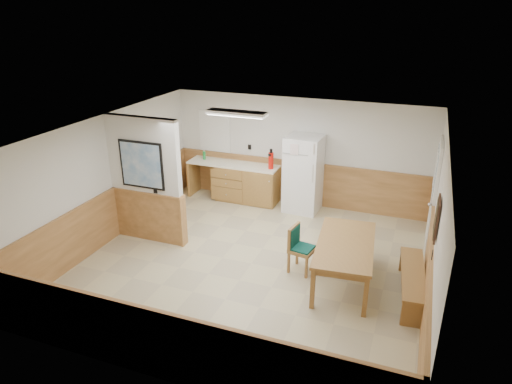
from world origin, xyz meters
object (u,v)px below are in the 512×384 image
at_px(dining_bench, 413,278).
at_px(fire_extinguisher, 271,160).
at_px(dining_table, 345,248).
at_px(refrigerator, 303,174).
at_px(soap_bottle, 204,155).
at_px(dining_chair, 298,245).

distance_m(dining_bench, fire_extinguisher, 4.33).
bearing_deg(dining_bench, dining_table, 173.41).
xyz_separation_m(dining_table, dining_bench, (1.10, -0.03, -0.31)).
bearing_deg(refrigerator, dining_table, -58.41).
height_order(refrigerator, soap_bottle, refrigerator).
height_order(refrigerator, dining_chair, refrigerator).
bearing_deg(dining_bench, fire_extinguisher, 136.11).
xyz_separation_m(dining_bench, dining_chair, (-1.94, 0.14, 0.15)).
distance_m(dining_table, dining_bench, 1.15).
relative_size(dining_chair, fire_extinguisher, 1.82).
height_order(dining_chair, fire_extinguisher, fire_extinguisher).
distance_m(refrigerator, dining_bench, 3.72).
xyz_separation_m(fire_extinguisher, soap_bottle, (-1.73, 0.07, -0.10)).
distance_m(dining_bench, soap_bottle, 5.79).
height_order(dining_table, dining_chair, dining_chair).
xyz_separation_m(refrigerator, fire_extinguisher, (-0.77, 0.02, 0.23)).
relative_size(dining_table, soap_bottle, 9.36).
xyz_separation_m(dining_table, soap_bottle, (-3.95, 2.72, 0.34)).
relative_size(refrigerator, dining_bench, 1.04).
relative_size(dining_chair, soap_bottle, 4.17).
height_order(dining_table, dining_bench, dining_table).
xyz_separation_m(refrigerator, dining_table, (1.44, -2.63, -0.21)).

